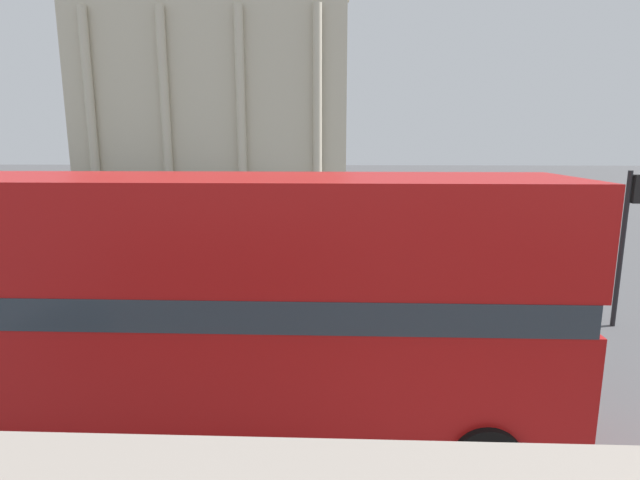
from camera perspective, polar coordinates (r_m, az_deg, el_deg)
double_decker_bus at (r=7.88m, az=-11.51°, el=-6.54°), size 10.50×2.64×4.19m
plaza_building_left at (r=57.85m, az=-11.71°, el=16.72°), size 28.74×12.55×21.00m
traffic_light_near at (r=14.61m, az=31.67°, el=1.29°), size 0.42×0.24×4.00m
traffic_light_mid at (r=18.63m, az=18.96°, el=2.66°), size 0.42×0.24×3.22m
pedestrian_white at (r=21.86m, az=4.93°, el=1.41°), size 0.32×0.32×1.73m
pedestrian_black at (r=22.11m, az=21.50°, el=0.82°), size 0.32×0.32×1.76m
pedestrian_red at (r=36.03m, az=3.17°, el=5.15°), size 0.32×0.32×1.60m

